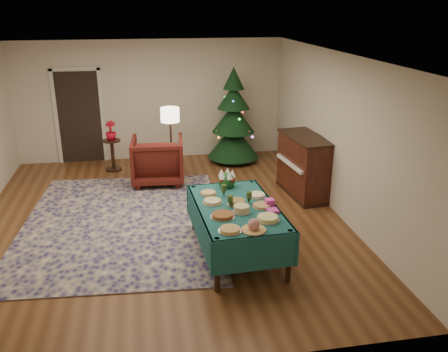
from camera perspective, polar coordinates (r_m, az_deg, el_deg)
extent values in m
plane|color=#593319|center=(8.09, -7.42, -5.26)|extent=(7.00, 7.00, 0.00)
plane|color=white|center=(7.35, -8.39, 14.11)|extent=(7.00, 7.00, 0.00)
plane|color=beige|center=(11.02, -8.77, 8.96)|extent=(6.00, 0.00, 6.00)
plane|color=beige|center=(4.36, -5.61, -8.78)|extent=(6.00, 0.00, 6.00)
plane|color=beige|center=(8.27, 13.41, 4.91)|extent=(0.00, 7.00, 7.00)
cube|color=black|center=(11.15, -16.97, 6.72)|extent=(0.92, 0.02, 2.04)
cube|color=silver|center=(11.20, -19.54, 6.65)|extent=(0.08, 0.04, 2.14)
cube|color=silver|center=(11.08, -14.41, 7.05)|extent=(0.08, 0.04, 2.14)
cube|color=silver|center=(10.95, -17.56, 12.20)|extent=(1.08, 0.04, 0.08)
cube|color=#17144D|center=(8.11, -12.15, -5.42)|extent=(3.49, 4.42, 0.02)
cylinder|color=black|center=(5.99, -0.84, -10.69)|extent=(0.07, 0.07, 0.76)
cylinder|color=black|center=(7.53, -3.65, -3.98)|extent=(0.07, 0.07, 0.76)
cylinder|color=black|center=(6.23, 7.82, -9.60)|extent=(0.07, 0.07, 0.76)
cylinder|color=black|center=(7.72, 3.31, -3.33)|extent=(0.07, 0.07, 0.76)
cube|color=#164F45|center=(6.68, 1.54, -3.82)|extent=(1.20, 1.96, 0.04)
cube|color=#164F45|center=(7.61, -0.25, -2.48)|extent=(1.14, 0.08, 0.47)
cube|color=#164F45|center=(5.97, 3.80, -9.33)|extent=(1.14, 0.08, 0.47)
cube|color=#164F45|center=(6.92, 5.90, -5.03)|extent=(0.12, 1.94, 0.47)
cube|color=#164F45|center=(6.67, -3.03, -5.94)|extent=(0.12, 1.94, 0.47)
cylinder|color=silver|center=(5.97, 0.72, -6.63)|extent=(0.30, 0.30, 0.01)
cylinder|color=tan|center=(5.96, 0.72, -6.43)|extent=(0.25, 0.25, 0.04)
cylinder|color=silver|center=(6.00, 3.57, -6.54)|extent=(0.33, 0.33, 0.01)
sphere|color=#CC727A|center=(5.96, 3.59, -5.84)|extent=(0.15, 0.15, 0.15)
cylinder|color=silver|center=(6.28, 5.27, -5.30)|extent=(0.32, 0.32, 0.01)
cylinder|color=#D8D172|center=(6.26, 5.28, -5.04)|extent=(0.27, 0.27, 0.05)
cylinder|color=silver|center=(6.35, -0.16, -4.92)|extent=(0.33, 0.33, 0.01)
cylinder|color=brown|center=(6.33, -0.16, -4.71)|extent=(0.28, 0.28, 0.04)
cylinder|color=silver|center=(6.49, 2.11, -4.36)|extent=(0.25, 0.25, 0.01)
cylinder|color=tan|center=(6.46, 2.12, -3.94)|extent=(0.21, 0.21, 0.09)
cylinder|color=silver|center=(6.67, 4.59, -3.69)|extent=(0.29, 0.29, 0.01)
cylinder|color=#B2844C|center=(6.66, 4.59, -3.52)|extent=(0.25, 0.25, 0.03)
cylinder|color=silver|center=(6.77, -1.41, -3.25)|extent=(0.29, 0.29, 0.01)
cylinder|color=#D8BF7F|center=(6.76, -1.41, -3.05)|extent=(0.25, 0.25, 0.04)
cylinder|color=silver|center=(6.72, 1.55, -3.43)|extent=(0.28, 0.28, 0.01)
cylinder|color=maroon|center=(6.71, 1.56, -3.15)|extent=(0.24, 0.24, 0.06)
cylinder|color=silver|center=(7.02, 3.91, -2.43)|extent=(0.29, 0.29, 0.01)
cylinder|color=#F2EACC|center=(7.01, 3.92, -2.27)|extent=(0.24, 0.24, 0.03)
cylinder|color=silver|center=(7.08, -1.90, -2.18)|extent=(0.26, 0.26, 0.01)
cylinder|color=tan|center=(7.07, -1.90, -2.02)|extent=(0.22, 0.22, 0.03)
cone|color=#2D471E|center=(7.00, -0.02, -2.08)|extent=(0.07, 0.07, 0.09)
cylinder|color=#2D471E|center=(6.97, -0.02, -1.43)|extent=(0.08, 0.08, 0.09)
cone|color=#2D471E|center=(6.76, 3.03, -2.96)|extent=(0.07, 0.07, 0.09)
cylinder|color=#2D471E|center=(6.72, 3.04, -2.29)|extent=(0.08, 0.08, 0.09)
cone|color=#2D471E|center=(6.62, 0.74, -3.42)|extent=(0.07, 0.07, 0.09)
cylinder|color=#2D471E|center=(6.59, 0.75, -2.74)|extent=(0.08, 0.08, 0.09)
cube|color=#CE399C|center=(6.52, 5.87, -4.19)|extent=(0.16, 0.16, 0.04)
cube|color=#DD3DB3|center=(6.70, 5.49, -3.19)|extent=(0.13, 0.13, 0.10)
sphere|color=#1E4C1E|center=(7.32, 0.33, -0.58)|extent=(0.26, 0.26, 0.26)
cone|color=white|center=(7.30, 1.03, 0.35)|extent=(0.10, 0.10, 0.12)
cone|color=white|center=(7.37, 0.42, 0.54)|extent=(0.10, 0.10, 0.12)
cone|color=white|center=(7.32, -0.31, 0.41)|extent=(0.10, 0.10, 0.12)
cone|color=white|center=(7.22, -0.17, 0.13)|extent=(0.10, 0.10, 0.12)
cone|color=white|center=(7.21, 0.67, 0.09)|extent=(0.10, 0.10, 0.12)
sphere|color=#B20C0F|center=(7.38, 0.94, -0.08)|extent=(0.07, 0.07, 0.07)
sphere|color=#B20C0F|center=(7.38, -0.28, -0.07)|extent=(0.07, 0.07, 0.07)
sphere|color=#B20C0F|center=(7.24, -0.29, -0.50)|extent=(0.07, 0.07, 0.07)
sphere|color=#B20C0F|center=(7.24, 0.95, -0.51)|extent=(0.07, 0.07, 0.07)
imported|color=#4F1610|center=(9.58, -7.98, 2.15)|extent=(1.08, 1.02, 1.04)
cylinder|color=#A57F3F|center=(9.78, -6.20, -0.51)|extent=(0.26, 0.26, 0.03)
cylinder|color=black|center=(9.57, -6.35, 3.29)|extent=(0.04, 0.04, 1.38)
cylinder|color=#FFEABF|center=(9.39, -6.52, 7.34)|extent=(0.37, 0.37, 0.28)
cylinder|color=black|center=(10.63, -13.11, 0.81)|extent=(0.34, 0.34, 0.04)
cylinder|color=black|center=(10.53, -13.24, 2.42)|extent=(0.08, 0.08, 0.63)
cylinder|color=black|center=(10.44, -13.39, 4.16)|extent=(0.38, 0.38, 0.03)
imported|color=#B60D1F|center=(10.41, -13.44, 4.84)|extent=(0.23, 0.41, 0.23)
cylinder|color=black|center=(10.95, 1.10, 2.28)|extent=(0.13, 0.13, 0.17)
cone|color=black|center=(10.83, 1.12, 4.27)|extent=(1.49, 1.49, 0.75)
cone|color=black|center=(10.70, 1.14, 7.02)|extent=(1.22, 1.22, 0.64)
cone|color=black|center=(10.60, 1.16, 9.54)|extent=(0.92, 0.92, 0.53)
cone|color=black|center=(10.53, 1.17, 11.71)|extent=(0.60, 0.60, 0.48)
cube|color=black|center=(9.18, 9.43, -1.95)|extent=(0.70, 1.36, 0.07)
cube|color=black|center=(8.99, 9.63, 1.20)|extent=(0.68, 1.34, 1.07)
cube|color=black|center=(8.83, 9.83, 4.59)|extent=(0.72, 1.38, 0.05)
cube|color=white|center=(8.85, 8.04, 1.50)|extent=(0.22, 1.11, 0.06)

